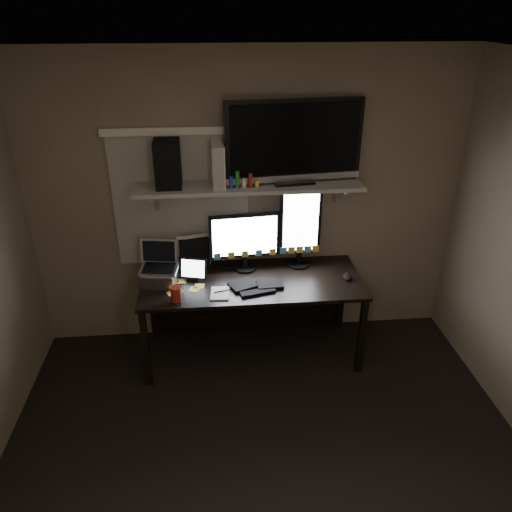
{
  "coord_description": "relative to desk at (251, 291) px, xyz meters",
  "views": [
    {
      "loc": [
        -0.3,
        -2.12,
        2.75
      ],
      "look_at": [
        0.02,
        1.25,
        1.04
      ],
      "focal_mm": 35.0,
      "sensor_mm": 36.0,
      "label": 1
    }
  ],
  "objects": [
    {
      "name": "desk",
      "position": [
        0.0,
        0.0,
        0.0
      ],
      "size": [
        1.8,
        0.75,
        0.73
      ],
      "color": "black",
      "rests_on": "floor"
    },
    {
      "name": "file_sorter",
      "position": [
        -0.47,
        0.12,
        0.33
      ],
      "size": [
        0.26,
        0.17,
        0.31
      ],
      "primitive_type": "cube",
      "rotation": [
        0.0,
        0.0,
        0.25
      ],
      "color": "black",
      "rests_on": "desk"
    },
    {
      "name": "tv",
      "position": [
        0.35,
        0.1,
        1.25
      ],
      "size": [
        1.09,
        0.31,
        0.65
      ],
      "primitive_type": "cube",
      "rotation": [
        0.0,
        0.0,
        0.11
      ],
      "color": "black",
      "rests_on": "wall_shelf"
    },
    {
      "name": "monitor_portrait",
      "position": [
        0.43,
        0.1,
        0.53
      ],
      "size": [
        0.35,
        0.08,
        0.7
      ],
      "primitive_type": "cube",
      "rotation": [
        0.0,
        0.0,
        0.05
      ],
      "color": "black",
      "rests_on": "desk"
    },
    {
      "name": "keyboard",
      "position": [
        0.03,
        -0.23,
        0.19
      ],
      "size": [
        0.46,
        0.27,
        0.03
      ],
      "primitive_type": "cube",
      "rotation": [
        0.0,
        0.0,
        0.24
      ],
      "color": "black",
      "rests_on": "desk"
    },
    {
      "name": "ceiling",
      "position": [
        0.0,
        -1.55,
        1.95
      ],
      "size": [
        3.6,
        3.6,
        0.0
      ],
      "primitive_type": "plane",
      "rotation": [
        3.14,
        0.0,
        0.0
      ],
      "color": "silver",
      "rests_on": "back_wall"
    },
    {
      "name": "bottles",
      "position": [
        -0.07,
        0.0,
        0.99
      ],
      "size": [
        0.2,
        0.09,
        0.13
      ],
      "primitive_type": null,
      "rotation": [
        0.0,
        0.0,
        0.26
      ],
      "color": "#A50F0C",
      "rests_on": "wall_shelf"
    },
    {
      "name": "notepad",
      "position": [
        -0.27,
        -0.32,
        0.18
      ],
      "size": [
        0.16,
        0.21,
        0.01
      ],
      "primitive_type": "cube",
      "rotation": [
        0.0,
        0.0,
        -0.07
      ],
      "color": "beige",
      "rests_on": "desk"
    },
    {
      "name": "back_wall",
      "position": [
        0.0,
        0.25,
        0.7
      ],
      "size": [
        3.6,
        0.0,
        3.6
      ],
      "primitive_type": "plane",
      "rotation": [
        1.57,
        0.0,
        0.0
      ],
      "color": "#6D604E",
      "rests_on": "floor"
    },
    {
      "name": "window_blinds",
      "position": [
        -0.55,
        0.24,
        0.75
      ],
      "size": [
        1.1,
        0.02,
        1.1
      ],
      "primitive_type": "cube",
      "color": "#B3B0A1",
      "rests_on": "back_wall"
    },
    {
      "name": "laptop",
      "position": [
        -0.74,
        -0.11,
        0.34
      ],
      "size": [
        0.33,
        0.29,
        0.33
      ],
      "primitive_type": "cube",
      "rotation": [
        0.0,
        0.0,
        -0.16
      ],
      "color": "silver",
      "rests_on": "desk"
    },
    {
      "name": "game_console",
      "position": [
        -0.24,
        0.08,
        1.09
      ],
      "size": [
        0.11,
        0.29,
        0.33
      ],
      "primitive_type": "cube",
      "rotation": [
        0.0,
        0.0,
        0.07
      ],
      "color": "silver",
      "rests_on": "wall_shelf"
    },
    {
      "name": "speaker",
      "position": [
        -0.62,
        0.1,
        1.11
      ],
      "size": [
        0.2,
        0.24,
        0.36
      ],
      "primitive_type": "cube",
      "rotation": [
        0.0,
        0.0,
        0.02
      ],
      "color": "black",
      "rests_on": "wall_shelf"
    },
    {
      "name": "mouse",
      "position": [
        0.78,
        -0.18,
        0.2
      ],
      "size": [
        0.07,
        0.11,
        0.04
      ],
      "primitive_type": "ellipsoid",
      "rotation": [
        0.0,
        0.0,
        0.02
      ],
      "color": "black",
      "rests_on": "desk"
    },
    {
      "name": "floor",
      "position": [
        0.0,
        -1.55,
        -0.55
      ],
      "size": [
        3.6,
        3.6,
        0.0
      ],
      "primitive_type": "plane",
      "color": "black",
      "rests_on": "ground"
    },
    {
      "name": "sticky_notes",
      "position": [
        -0.55,
        -0.18,
        0.18
      ],
      "size": [
        0.38,
        0.32,
        0.0
      ],
      "primitive_type": null,
      "rotation": [
        0.0,
        0.0,
        0.27
      ],
      "color": "yellow",
      "rests_on": "desk"
    },
    {
      "name": "monitor_landscape",
      "position": [
        -0.04,
        0.07,
        0.43
      ],
      "size": [
        0.59,
        0.12,
        0.51
      ],
      "primitive_type": "cube",
      "rotation": [
        0.0,
        0.0,
        0.09
      ],
      "color": "black",
      "rests_on": "desk"
    },
    {
      "name": "tablet",
      "position": [
        -0.47,
        -0.08,
        0.28
      ],
      "size": [
        0.25,
        0.15,
        0.2
      ],
      "primitive_type": "cube",
      "rotation": [
        0.0,
        0.0,
        -0.26
      ],
      "color": "black",
      "rests_on": "desk"
    },
    {
      "name": "wall_shelf",
      "position": [
        0.0,
        0.08,
        0.91
      ],
      "size": [
        1.8,
        0.35,
        0.03
      ],
      "primitive_type": "cube",
      "color": "#ADADA8",
      "rests_on": "back_wall"
    },
    {
      "name": "cup",
      "position": [
        -0.6,
        -0.39,
        0.24
      ],
      "size": [
        0.1,
        0.1,
        0.12
      ],
      "primitive_type": "cylinder",
      "rotation": [
        0.0,
        0.0,
        0.3
      ],
      "color": "maroon",
      "rests_on": "desk"
    }
  ]
}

